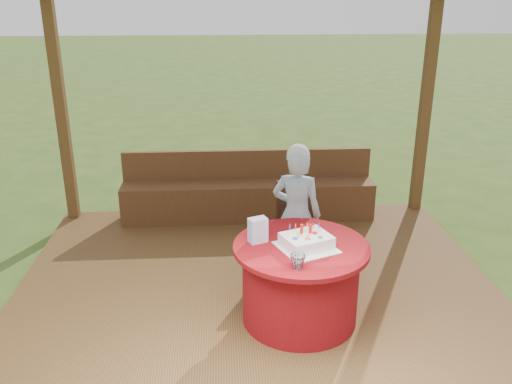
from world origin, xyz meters
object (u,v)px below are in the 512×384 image
(table, at_px, (300,282))
(birthday_cake, at_px, (306,241))
(elderly_woman, at_px, (297,211))
(drinking_glass, at_px, (298,262))
(chair, at_px, (298,219))
(gift_bag, at_px, (258,230))
(bench, at_px, (248,197))

(table, height_order, birthday_cake, birthday_cake)
(elderly_woman, relative_size, drinking_glass, 11.48)
(chair, bearing_deg, birthday_cake, -94.90)
(drinking_glass, bearing_deg, chair, 81.62)
(table, bearing_deg, drinking_glass, -102.38)
(chair, distance_m, elderly_woman, 0.35)
(chair, relative_size, elderly_woman, 0.64)
(gift_bag, relative_size, drinking_glass, 1.80)
(bench, xyz_separation_m, chair, (0.44, -1.16, 0.20))
(table, height_order, elderly_woman, elderly_woman)
(elderly_woman, xyz_separation_m, drinking_glass, (-0.15, -1.13, 0.08))
(chair, xyz_separation_m, gift_bag, (-0.47, -0.95, 0.33))
(gift_bag, bearing_deg, table, -36.43)
(birthday_cake, bearing_deg, gift_bag, 160.33)
(table, distance_m, birthday_cake, 0.40)
(bench, xyz_separation_m, elderly_woman, (0.38, -1.44, 0.40))
(bench, height_order, drinking_glass, bench)
(gift_bag, bearing_deg, bench, 67.10)
(birthday_cake, distance_m, drinking_glass, 0.35)
(bench, distance_m, chair, 1.26)
(table, bearing_deg, bench, 98.30)
(bench, relative_size, drinking_glass, 26.11)
(table, xyz_separation_m, gift_bag, (-0.35, 0.09, 0.44))
(chair, relative_size, drinking_glass, 7.39)
(elderly_woman, relative_size, gift_bag, 6.37)
(table, height_order, gift_bag, gift_bag)
(bench, relative_size, elderly_woman, 2.27)
(bench, distance_m, table, 2.22)
(bench, height_order, elderly_woman, elderly_woman)
(elderly_woman, bearing_deg, chair, 77.72)
(elderly_woman, relative_size, birthday_cake, 2.44)
(gift_bag, bearing_deg, birthday_cake, -41.87)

